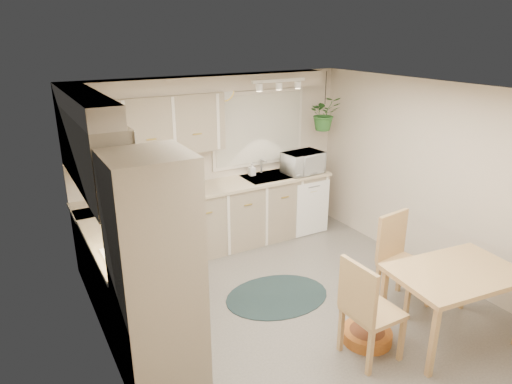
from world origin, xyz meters
TOP-DOWN VIEW (x-y plane):
  - floor at (0.00, 0.00)m, footprint 4.20×4.20m
  - ceiling at (0.00, 0.00)m, footprint 4.20×4.20m
  - wall_back at (0.00, 2.10)m, footprint 4.00×0.04m
  - wall_front at (0.00, -2.10)m, footprint 4.00×0.04m
  - wall_left at (-2.00, 0.00)m, footprint 0.04×4.20m
  - wall_right at (2.00, 0.00)m, footprint 0.04×4.20m
  - base_cab_left at (-1.70, 0.88)m, footprint 0.60×1.85m
  - base_cab_back at (-0.20, 1.80)m, footprint 3.60×0.60m
  - counter_left at (-1.69, 0.88)m, footprint 0.64×1.89m
  - counter_back at (-0.20, 1.79)m, footprint 3.64×0.64m
  - oven_stack at (-1.68, -0.38)m, footprint 0.65×0.65m
  - wall_oven_face at (-1.35, -0.38)m, footprint 0.02×0.56m
  - upper_cab_left at (-1.82, 1.00)m, footprint 0.35×2.00m
  - upper_cab_back at (-1.00, 1.93)m, footprint 2.00×0.35m
  - soffit_left at (-1.85, 1.00)m, footprint 0.30×2.00m
  - soffit_back at (-0.20, 1.95)m, footprint 3.60×0.30m
  - cooktop at (-1.68, 0.30)m, footprint 0.52×0.58m
  - range_hood at (-1.70, 0.30)m, footprint 0.40×0.60m
  - window_blinds at (0.70, 2.07)m, footprint 1.40×0.02m
  - window_frame at (0.70, 2.08)m, footprint 1.50×0.02m
  - sink at (0.70, 1.80)m, footprint 0.70×0.48m
  - dishwasher_front at (1.30, 1.49)m, footprint 0.58×0.02m
  - track_light_bar at (0.70, 1.55)m, footprint 0.80×0.04m
  - wall_clock at (0.15, 2.07)m, footprint 0.30×0.03m
  - dining_table at (1.01, -1.20)m, footprint 1.31×0.95m
  - chair_left at (0.16, -1.01)m, footprint 0.49×0.49m
  - chair_back at (1.08, -0.54)m, footprint 0.55×0.55m
  - braided_rug at (-0.07, 0.29)m, footprint 1.33×1.06m
  - pet_bed at (0.29, -0.83)m, footprint 0.65×0.65m
  - microwave at (1.24, 1.70)m, footprint 0.60×0.37m
  - soap_bottle at (0.51, 1.95)m, footprint 0.09×0.19m
  - hanging_plant at (1.60, 1.70)m, footprint 0.59×0.62m
  - coffee_maker at (-1.04, 1.80)m, footprint 0.16×0.20m
  - toaster at (-0.84, 1.82)m, footprint 0.30×0.19m
  - knife_block at (-0.37, 1.85)m, footprint 0.11×0.11m

SIDE VIEW (x-z plane):
  - floor at x=0.00m, z-range 0.00..0.00m
  - braided_rug at x=-0.07m, z-range 0.00..0.01m
  - pet_bed at x=0.29m, z-range 0.00..0.12m
  - dining_table at x=1.01m, z-range 0.00..0.77m
  - dishwasher_front at x=1.30m, z-range 0.01..0.84m
  - base_cab_left at x=-1.70m, z-range 0.00..0.90m
  - base_cab_back at x=-0.20m, z-range 0.00..0.90m
  - chair_left at x=0.16m, z-range 0.00..1.03m
  - chair_back at x=1.08m, z-range 0.00..1.05m
  - sink at x=0.70m, z-range 0.85..0.95m
  - counter_left at x=-1.69m, z-range 0.90..0.94m
  - counter_back at x=-0.20m, z-range 0.90..0.94m
  - cooktop at x=-1.68m, z-range 0.93..0.95m
  - soap_bottle at x=0.51m, z-range 0.94..1.03m
  - toaster at x=-0.84m, z-range 0.94..1.11m
  - oven_stack at x=-1.68m, z-range 0.00..2.10m
  - wall_oven_face at x=-1.35m, z-range 0.76..1.34m
  - knife_block at x=-0.37m, z-range 0.94..1.17m
  - coffee_maker at x=-1.04m, z-range 0.94..1.23m
  - microwave at x=1.24m, z-range 0.94..1.33m
  - wall_back at x=0.00m, z-range 0.00..2.40m
  - wall_front at x=0.00m, z-range 0.00..2.40m
  - wall_left at x=-2.00m, z-range 0.00..2.40m
  - wall_right at x=2.00m, z-range 0.00..2.40m
  - range_hood at x=-1.70m, z-range 1.33..1.47m
  - window_blinds at x=0.70m, z-range 1.10..2.10m
  - window_frame at x=0.70m, z-range 1.05..2.15m
  - hanging_plant at x=1.60m, z-range 1.55..1.94m
  - upper_cab_left at x=-1.82m, z-range 1.45..2.20m
  - upper_cab_back at x=-1.00m, z-range 1.45..2.20m
  - wall_clock at x=0.15m, z-range 2.03..2.33m
  - soffit_left at x=-1.85m, z-range 2.20..2.40m
  - soffit_back at x=-0.20m, z-range 2.20..2.40m
  - track_light_bar at x=0.70m, z-range 2.31..2.35m
  - ceiling at x=0.00m, z-range 2.40..2.40m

